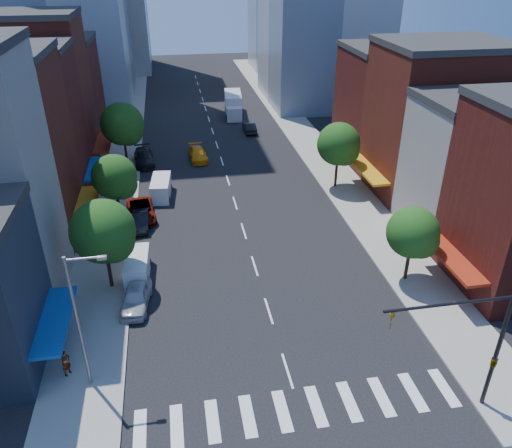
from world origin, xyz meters
The scene contains 29 objects.
ground centered at (0.00, 0.00, 0.00)m, with size 220.00×220.00×0.00m, color black.
sidewalk_left centered at (-12.50, 40.00, 0.07)m, with size 5.00×120.00×0.15m, color gray.
sidewalk_right centered at (12.50, 40.00, 0.07)m, with size 5.00×120.00×0.15m, color gray.
crosswalk centered at (0.00, -3.00, 0.01)m, with size 19.00×3.00×0.01m, color silver.
bldg_left_3 centered at (-21.00, 29.00, 7.50)m, with size 12.00×8.00×15.00m, color #4F1813.
bldg_left_4 centered at (-21.00, 37.50, 8.50)m, with size 12.00×9.00×17.00m, color maroon.
bldg_left_5 centered at (-21.00, 47.00, 6.50)m, with size 12.00×10.00×13.00m, color #4F1813.
bldg_right_1 centered at (21.00, 15.00, 6.00)m, with size 12.00×8.00×12.00m, color beige.
bldg_right_2 centered at (21.00, 24.00, 7.50)m, with size 12.00×10.00×15.00m, color maroon.
bldg_right_3 centered at (21.00, 34.00, 6.50)m, with size 12.00×10.00×13.00m, color #4F1813.
traffic_signal centered at (9.94, -4.50, 4.16)m, with size 7.24×2.24×8.00m.
streetlight centered at (-11.81, 1.00, 5.28)m, with size 2.25×0.25×9.00m.
tree_left_near centered at (-11.35, 10.92, 4.87)m, with size 4.80×4.80×7.30m.
tree_left_mid centered at (-11.35, 21.92, 4.53)m, with size 4.20×4.20×6.65m.
tree_left_far centered at (-11.35, 35.92, 5.20)m, with size 5.00×5.00×7.75m.
tree_right_near centered at (11.65, 7.92, 4.19)m, with size 4.00×4.00×6.20m.
tree_right_far centered at (11.65, 25.92, 4.86)m, with size 4.60×4.60×7.20m.
parked_car_front centered at (-9.50, 8.29, 0.80)m, with size 1.89×4.70×1.60m, color silver.
parked_car_second centered at (-9.50, 20.50, 0.72)m, with size 1.52×4.37×1.44m, color black.
parked_car_third centered at (-9.50, 22.35, 0.76)m, with size 2.52×5.48×1.52m, color #999999.
parked_car_rear centered at (-9.50, 36.80, 0.82)m, with size 2.31×5.69×1.65m, color black.
cargo_van_near centered at (-9.51, 11.98, 0.94)m, with size 1.98×4.51×1.89m.
cargo_van_far centered at (-7.51, 26.85, 0.99)m, with size 2.31×4.86×2.00m.
taxi centered at (-2.88, 37.06, 0.73)m, with size 2.05×5.03×1.46m, color orange.
traffic_car_oncoming centered at (5.23, 46.44, 0.70)m, with size 1.48×4.25×1.40m, color black.
traffic_car_far centered at (4.57, 57.98, 0.73)m, with size 1.72×4.28×1.46m, color #999999.
box_truck centered at (4.11, 55.46, 1.59)m, with size 3.21×8.53×3.36m.
pedestrian_near centered at (-13.45, 1.95, 1.06)m, with size 0.67×0.44×1.83m, color #999999.
pedestrian_far centered at (-11.09, 14.84, 1.08)m, with size 0.91×0.71×1.86m, color #999999.
Camera 1 is at (-5.92, -22.27, 23.15)m, focal length 35.00 mm.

